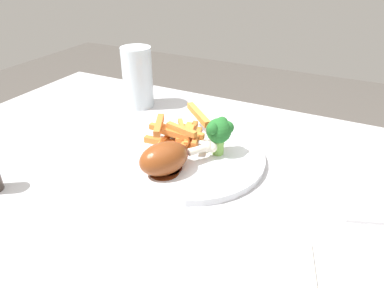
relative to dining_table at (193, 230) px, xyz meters
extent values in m
cube|color=#B7B7BC|center=(0.00, 0.00, 0.11)|extent=(1.09, 0.65, 0.03)
cylinder|color=gray|center=(-0.48, 0.27, -0.26)|extent=(0.06, 0.06, 0.72)
cylinder|color=silver|center=(-0.02, 0.04, 0.13)|extent=(0.25, 0.25, 0.01)
cylinder|color=#80BE53|center=(0.02, 0.06, 0.15)|extent=(0.02, 0.02, 0.03)
sphere|color=#216628|center=(0.02, 0.06, 0.18)|extent=(0.04, 0.04, 0.04)
sphere|color=#216628|center=(0.01, 0.04, 0.19)|extent=(0.02, 0.02, 0.02)
sphere|color=#216628|center=(0.03, 0.07, 0.19)|extent=(0.02, 0.02, 0.02)
sphere|color=#216628|center=(0.01, 0.07, 0.19)|extent=(0.02, 0.02, 0.02)
sphere|color=#216628|center=(0.02, 0.07, 0.19)|extent=(0.02, 0.02, 0.02)
sphere|color=#216628|center=(0.02, 0.07, 0.19)|extent=(0.01, 0.01, 0.01)
cube|color=orange|center=(-0.06, 0.07, 0.15)|extent=(0.08, 0.06, 0.01)
cube|color=#C86D2D|center=(-0.06, 0.05, 0.16)|extent=(0.06, 0.02, 0.01)
cube|color=orange|center=(-0.07, 0.07, 0.15)|extent=(0.10, 0.05, 0.01)
cube|color=orange|center=(-0.05, 0.08, 0.14)|extent=(0.02, 0.10, 0.01)
cube|color=#C96E2E|center=(-0.04, 0.08, 0.15)|extent=(0.03, 0.10, 0.01)
cube|color=orange|center=(-0.08, 0.06, 0.15)|extent=(0.01, 0.08, 0.01)
cube|color=orange|center=(-0.08, 0.04, 0.15)|extent=(0.08, 0.02, 0.01)
cube|color=orange|center=(-0.06, 0.08, 0.16)|extent=(0.06, 0.07, 0.01)
cube|color=orange|center=(-0.04, 0.07, 0.16)|extent=(0.03, 0.07, 0.01)
cube|color=orange|center=(-0.05, 0.05, 0.18)|extent=(0.06, 0.02, 0.01)
cube|color=orange|center=(-0.06, 0.06, 0.16)|extent=(0.11, 0.02, 0.01)
cube|color=#CA6E2E|center=(-0.02, 0.06, 0.16)|extent=(0.02, 0.06, 0.01)
cube|color=orange|center=(-0.04, 0.11, 0.18)|extent=(0.08, 0.07, 0.01)
cube|color=orange|center=(-0.05, 0.08, 0.16)|extent=(0.02, 0.07, 0.01)
cube|color=#CB6F2E|center=(-0.06, 0.07, 0.15)|extent=(0.03, 0.06, 0.01)
cube|color=orange|center=(-0.09, 0.05, 0.18)|extent=(0.04, 0.07, 0.01)
cylinder|color=#58230E|center=(-0.04, -0.03, 0.14)|extent=(0.05, 0.05, 0.00)
ellipsoid|color=brown|center=(-0.04, -0.03, 0.17)|extent=(0.09, 0.10, 0.05)
cylinder|color=beige|center=(0.00, 0.02, 0.16)|extent=(0.03, 0.04, 0.01)
sphere|color=silver|center=(0.01, 0.04, 0.16)|extent=(0.02, 0.02, 0.02)
cylinder|color=#4E1B10|center=(-0.04, -0.02, 0.14)|extent=(0.05, 0.05, 0.00)
ellipsoid|color=maroon|center=(-0.04, -0.02, 0.16)|extent=(0.09, 0.09, 0.05)
cylinder|color=beige|center=(0.00, 0.03, 0.16)|extent=(0.04, 0.04, 0.01)
sphere|color=silver|center=(0.01, 0.04, 0.16)|extent=(0.02, 0.02, 0.02)
cylinder|color=silver|center=(-0.24, 0.20, 0.20)|extent=(0.07, 0.07, 0.14)
camera|label=1|loc=(0.21, -0.42, 0.46)|focal=32.02mm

